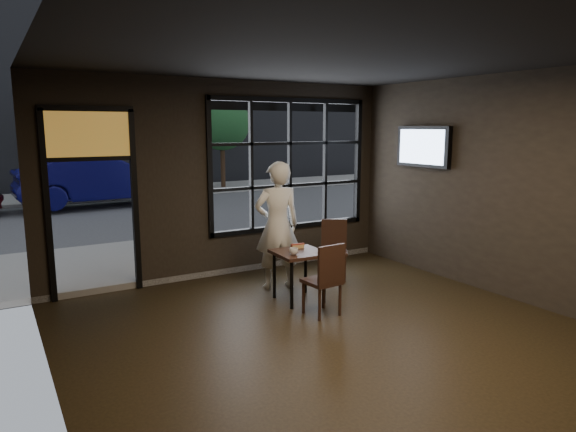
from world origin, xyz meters
TOP-DOWN VIEW (x-y plane):
  - floor at (0.00, 0.00)m, footprint 6.00×7.00m
  - ceiling at (0.00, 0.00)m, footprint 6.00×7.00m
  - wall_left at (-3.00, 0.00)m, footprint 0.04×7.00m
  - wall_right at (3.00, 0.00)m, footprint 0.04×7.00m
  - window_frame at (1.20, 3.50)m, footprint 3.06×0.12m
  - stained_transom at (-2.10, 3.50)m, footprint 1.20×0.06m
  - street_asphalt at (0.00, 24.00)m, footprint 60.00×41.00m
  - building_across at (0.00, 23.00)m, footprint 28.00×12.00m
  - cafe_table at (0.32, 1.75)m, footprint 0.69×0.69m
  - chair_near at (0.28, 1.13)m, footprint 0.45×0.45m
  - chair_window at (1.36, 2.36)m, footprint 0.58×0.58m
  - man at (0.35, 2.43)m, footprint 0.78×0.59m
  - hotdog at (0.40, 1.93)m, footprint 0.21×0.11m
  - cup at (0.15, 1.62)m, footprint 0.13×0.13m
  - tv at (2.93, 2.05)m, footprint 0.13×1.15m
  - navy_car at (-0.40, 12.33)m, footprint 4.83×1.92m
  - tree_left at (-0.63, 14.85)m, footprint 2.12×2.12m
  - tree_right at (4.74, 14.65)m, footprint 2.18×2.18m

SIDE VIEW (x-z plane):
  - street_asphalt at x=0.00m, z-range -0.04..0.00m
  - floor at x=0.00m, z-range -0.02..0.00m
  - cafe_table at x=0.32m, z-range 0.00..0.72m
  - chair_window at x=1.36m, z-range 0.00..0.96m
  - chair_near at x=0.28m, z-range 0.00..0.97m
  - hotdog at x=0.40m, z-range 0.72..0.78m
  - cup at x=0.15m, z-range 0.72..0.82m
  - navy_car at x=-0.40m, z-range 0.10..1.66m
  - man at x=0.35m, z-range 0.00..1.94m
  - wall_left at x=-3.00m, z-range 0.00..3.20m
  - wall_right at x=3.00m, z-range 0.00..3.20m
  - window_frame at x=1.20m, z-range 0.66..2.94m
  - tv at x=2.93m, z-range 1.79..2.46m
  - stained_transom at x=-2.10m, z-range 2.00..2.70m
  - tree_left at x=-0.63m, z-range 0.74..4.35m
  - tree_right at x=4.74m, z-range 0.76..4.49m
  - ceiling at x=0.00m, z-range 3.20..3.22m
  - building_across at x=0.00m, z-range 0.00..15.00m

